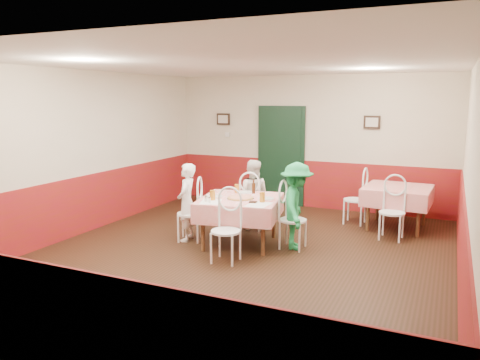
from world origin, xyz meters
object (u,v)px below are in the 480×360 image
at_px(chair_far, 252,205).
at_px(glass_a, 212,195).
at_px(pizza, 240,198).
at_px(diner_far, 252,195).
at_px(chair_second_a, 355,200).
at_px(glass_c, 237,189).
at_px(chair_near, 226,231).
at_px(wallet, 253,202).
at_px(diner_left, 187,202).
at_px(chair_left, 190,214).
at_px(glass_b, 262,197).
at_px(chair_right, 293,220).
at_px(second_table, 397,208).
at_px(beer_bottle, 254,187).
at_px(chair_second_b, 392,213).
at_px(diner_right, 296,206).
at_px(main_table, 240,221).

xyz_separation_m(chair_far, glass_a, (-0.17, -1.16, 0.39)).
xyz_separation_m(pizza, diner_far, (-0.19, 0.94, -0.15)).
bearing_deg(chair_second_a, glass_c, -41.56).
relative_size(chair_near, wallet, 8.18).
height_order(chair_second_a, glass_c, glass_c).
relative_size(glass_a, diner_left, 0.12).
bearing_deg(diner_left, chair_left, 87.04).
bearing_deg(chair_second_a, diner_left, -43.35).
height_order(glass_b, diner_far, diner_far).
relative_size(chair_right, wallet, 8.18).
height_order(chair_far, glass_b, glass_b).
height_order(chair_second_a, wallet, chair_second_a).
distance_m(chair_left, diner_far, 1.25).
bearing_deg(chair_left, second_table, 108.25).
bearing_deg(beer_bottle, chair_second_b, 21.78).
height_order(chair_far, wallet, chair_far).
bearing_deg(wallet, chair_second_b, 28.61).
bearing_deg(diner_right, pizza, 86.86).
xyz_separation_m(glass_a, beer_bottle, (0.37, 0.76, 0.03)).
relative_size(chair_right, chair_far, 1.00).
relative_size(chair_far, beer_bottle, 4.30).
bearing_deg(glass_c, pizza, -58.64).
height_order(main_table, wallet, wallet).
height_order(chair_second_a, diner_far, diner_far).
bearing_deg(chair_right, second_table, -35.47).
distance_m(chair_second_b, pizza, 2.56).
relative_size(chair_far, glass_b, 5.88).
height_order(chair_second_b, wallet, chair_second_b).
bearing_deg(chair_second_a, chair_near, -20.84).
bearing_deg(diner_right, diner_left, 83.32).
height_order(glass_a, wallet, glass_a).
xyz_separation_m(wallet, diner_far, (-0.49, 1.12, -0.14)).
bearing_deg(glass_b, wallet, -140.68).
distance_m(chair_second_b, glass_c, 2.61).
height_order(glass_b, diner_left, diner_left).
height_order(chair_second_b, glass_b, glass_b).
relative_size(chair_near, beer_bottle, 4.30).
bearing_deg(diner_right, chair_second_b, -66.45).
xyz_separation_m(chair_second_b, pizza, (-2.16, -1.33, 0.32)).
distance_m(chair_second_b, glass_b, 2.29).
height_order(main_table, chair_second_a, chair_second_a).
bearing_deg(chair_second_b, chair_left, -151.33).
xyz_separation_m(diner_left, diner_right, (1.77, 0.33, 0.04)).
height_order(glass_b, wallet, glass_b).
bearing_deg(chair_second_a, wallet, -22.99).
distance_m(chair_right, chair_near, 1.20).
bearing_deg(main_table, beer_bottle, 83.22).
xyz_separation_m(chair_second_a, glass_b, (-1.00, -2.17, 0.39)).
bearing_deg(chair_left, beer_bottle, 105.83).
xyz_separation_m(second_table, wallet, (-1.86, -2.27, 0.40)).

